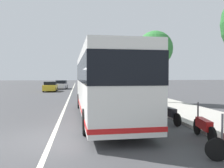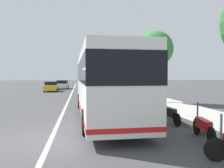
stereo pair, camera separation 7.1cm
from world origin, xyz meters
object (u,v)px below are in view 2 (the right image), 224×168
object	(u,v)px
coach_bus	(103,81)
motorcycle_nearest_curb	(147,105)
car_far_distant	(85,82)
motorcycle_mid_row	(203,127)
car_side_street	(62,85)
roadside_tree_mid_block	(155,49)
car_oncoming	(51,87)
motorcycle_angled	(168,113)

from	to	relation	value
coach_bus	motorcycle_nearest_curb	xyz separation A→B (m)	(1.00, -2.79, -1.50)
coach_bus	car_far_distant	world-z (taller)	coach_bus
coach_bus	motorcycle_mid_row	world-z (taller)	coach_bus
motorcycle_mid_row	car_side_street	xyz separation A→B (m)	(33.25, 7.23, 0.24)
motorcycle_mid_row	roadside_tree_mid_block	xyz separation A→B (m)	(10.67, -1.80, 3.93)
coach_bus	car_oncoming	bearing A→B (deg)	12.11
car_far_distant	car_oncoming	bearing A→B (deg)	170.47
motorcycle_angled	car_side_street	world-z (taller)	car_side_street
car_far_distant	roadside_tree_mid_block	world-z (taller)	roadside_tree_mid_block
motorcycle_nearest_curb	car_oncoming	size ratio (longest dim) A/B	0.55
car_oncoming	roadside_tree_mid_block	bearing A→B (deg)	31.78
car_oncoming	car_side_street	bearing A→B (deg)	170.05
coach_bus	motorcycle_angled	world-z (taller)	coach_bus
motorcycle_angled	roadside_tree_mid_block	distance (m)	8.81
coach_bus	motorcycle_angled	size ratio (longest dim) A/B	5.16
car_side_street	roadside_tree_mid_block	xyz separation A→B (m)	(-22.57, -9.03, 3.69)
motorcycle_mid_row	motorcycle_angled	bearing A→B (deg)	11.78
motorcycle_angled	car_far_distant	bearing A→B (deg)	-1.82
car_side_street	car_far_distant	xyz separation A→B (m)	(17.16, -4.19, 0.04)
car_far_distant	motorcycle_angled	bearing A→B (deg)	-173.35
car_side_street	roadside_tree_mid_block	bearing A→B (deg)	24.83
car_far_distant	motorcycle_mid_row	bearing A→B (deg)	-173.45
car_oncoming	car_far_distant	world-z (taller)	car_far_distant
motorcycle_mid_row	car_oncoming	xyz separation A→B (m)	(26.81, 8.33, 0.22)
car_side_street	car_oncoming	bearing A→B (deg)	-6.61
motorcycle_mid_row	car_oncoming	bearing A→B (deg)	27.05
coach_bus	car_side_street	size ratio (longest dim) A/B	2.62
motorcycle_angled	car_oncoming	xyz separation A→B (m)	(23.80, 8.22, 0.21)
motorcycle_nearest_curb	car_far_distant	bearing A→B (deg)	-17.47
coach_bus	car_side_street	world-z (taller)	coach_bus
car_side_street	motorcycle_mid_row	bearing A→B (deg)	15.30
coach_bus	motorcycle_nearest_curb	bearing A→B (deg)	-71.88
motorcycle_mid_row	roadside_tree_mid_block	world-z (taller)	roadside_tree_mid_block
motorcycle_angled	car_oncoming	bearing A→B (deg)	13.69
motorcycle_nearest_curb	car_far_distant	distance (m)	44.49
coach_bus	motorcycle_angled	bearing A→B (deg)	-125.89
motorcycle_mid_row	motorcycle_angled	distance (m)	3.02
coach_bus	car_oncoming	xyz separation A→B (m)	(21.80, 5.30, -1.30)
motorcycle_angled	motorcycle_nearest_curb	distance (m)	3.00
motorcycle_angled	car_oncoming	world-z (taller)	car_oncoming
motorcycle_nearest_curb	motorcycle_mid_row	bearing A→B (deg)	161.15
coach_bus	motorcycle_angled	xyz separation A→B (m)	(-2.00, -2.92, -1.51)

